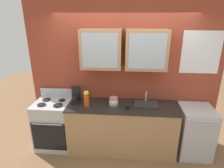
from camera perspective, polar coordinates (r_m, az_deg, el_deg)
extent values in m
plane|color=brown|center=(3.92, 2.80, -18.73)|extent=(10.00, 10.00, 0.00)
cube|color=#993D28|center=(3.59, 3.42, 3.01)|extent=(3.56, 0.10, 2.81)
cube|color=#A87F56|center=(3.31, -3.33, 10.42)|extent=(0.70, 0.31, 0.68)
cube|color=#9EADB7|center=(3.16, -3.74, 9.94)|extent=(0.60, 0.01, 0.57)
cube|color=#A87F56|center=(3.29, 10.35, 10.07)|extent=(0.70, 0.31, 0.68)
cube|color=#9EADB7|center=(3.14, 10.60, 9.58)|extent=(0.60, 0.01, 0.57)
cube|color=white|center=(3.66, 25.28, 8.56)|extent=(0.67, 0.01, 0.74)
cube|color=#A87F56|center=(3.66, 2.93, -13.17)|extent=(1.96, 0.63, 0.91)
cube|color=black|center=(3.43, 3.06, -6.67)|extent=(1.98, 0.65, 0.02)
cube|color=silver|center=(3.91, -16.91, -11.61)|extent=(0.68, 0.58, 0.93)
cube|color=black|center=(3.72, -18.48, -14.91)|extent=(0.63, 0.01, 0.56)
cylinder|color=silver|center=(3.55, -19.16, -11.46)|extent=(0.54, 0.02, 0.02)
cube|color=silver|center=(3.88, -16.31, -2.57)|extent=(0.65, 0.04, 0.18)
cylinder|color=black|center=(3.66, -20.51, -5.86)|extent=(0.15, 0.15, 0.02)
cylinder|color=black|center=(3.54, -16.00, -6.21)|extent=(0.17, 0.17, 0.02)
cylinder|color=black|center=(3.84, -19.17, -4.48)|extent=(0.15, 0.15, 0.02)
cylinder|color=black|center=(3.72, -14.85, -4.75)|extent=(0.12, 0.12, 0.02)
cube|color=#2D2D30|center=(3.49, 10.25, -6.03)|extent=(0.42, 0.30, 0.03)
cylinder|color=silver|center=(3.55, 10.20, -3.60)|extent=(0.02, 0.02, 0.19)
cylinder|color=silver|center=(3.46, 10.37, -2.54)|extent=(0.02, 0.12, 0.02)
cylinder|color=#669972|center=(3.43, 0.49, -6.07)|extent=(0.18, 0.18, 0.04)
cylinder|color=#E0AD7F|center=(3.42, 0.49, -5.63)|extent=(0.17, 0.17, 0.04)
cylinder|color=white|center=(3.40, 0.49, -5.08)|extent=(0.16, 0.16, 0.05)
cylinder|color=#D87F84|center=(3.38, 0.49, -4.46)|extent=(0.14, 0.14, 0.05)
cylinder|color=#BF4C19|center=(3.38, -7.70, -5.03)|extent=(0.10, 0.10, 0.21)
sphere|color=yellow|center=(3.32, -7.82, -2.76)|extent=(0.09, 0.09, 0.09)
cylinder|color=black|center=(3.29, 4.73, -6.84)|extent=(0.08, 0.08, 0.09)
torus|color=black|center=(3.29, 5.52, -6.80)|extent=(0.06, 0.01, 0.06)
cube|color=silver|center=(3.86, 23.56, -12.94)|extent=(0.57, 0.60, 0.93)
cube|color=silver|center=(3.62, 25.04, -15.50)|extent=(0.54, 0.01, 0.83)
cylinder|color=silver|center=(3.40, 26.17, -10.13)|extent=(0.42, 0.02, 0.02)
cube|color=black|center=(3.60, -10.89, -5.21)|extent=(0.17, 0.20, 0.03)
cylinder|color=black|center=(3.56, -11.05, -4.33)|extent=(0.11, 0.11, 0.11)
cube|color=black|center=(3.60, -10.75, -2.66)|extent=(0.15, 0.06, 0.26)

